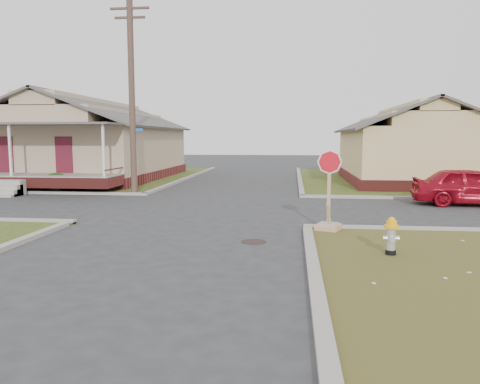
# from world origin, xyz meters

# --- Properties ---
(ground) EXTENTS (120.00, 120.00, 0.00)m
(ground) POSITION_xyz_m (0.00, 0.00, 0.00)
(ground) COLOR #2D2D2F
(ground) RESTS_ON ground
(verge_far_left) EXTENTS (19.00, 19.00, 0.05)m
(verge_far_left) POSITION_xyz_m (-13.00, 18.00, 0.03)
(verge_far_left) COLOR #344318
(verge_far_left) RESTS_ON ground
(curbs) EXTENTS (80.00, 40.00, 0.12)m
(curbs) POSITION_xyz_m (0.00, 5.00, 0.00)
(curbs) COLOR #9C958D
(curbs) RESTS_ON ground
(manhole) EXTENTS (0.64, 0.64, 0.01)m
(manhole) POSITION_xyz_m (2.20, -0.50, 0.01)
(manhole) COLOR black
(manhole) RESTS_ON ground
(corner_house) EXTENTS (10.10, 15.50, 5.30)m
(corner_house) POSITION_xyz_m (-10.00, 16.68, 2.28)
(corner_house) COLOR maroon
(corner_house) RESTS_ON ground
(side_house_yellow) EXTENTS (7.60, 11.60, 4.70)m
(side_house_yellow) POSITION_xyz_m (10.00, 16.50, 2.19)
(side_house_yellow) COLOR maroon
(side_house_yellow) RESTS_ON ground
(utility_pole) EXTENTS (1.80, 0.28, 9.00)m
(utility_pole) POSITION_xyz_m (-4.20, 8.90, 4.66)
(utility_pole) COLOR #473029
(utility_pole) RESTS_ON ground
(fire_hydrant) EXTENTS (0.32, 0.32, 0.85)m
(fire_hydrant) POSITION_xyz_m (5.36, -1.64, 0.51)
(fire_hydrant) COLOR black
(fire_hydrant) RESTS_ON ground
(stop_sign) EXTENTS (0.64, 0.63, 2.26)m
(stop_sign) POSITION_xyz_m (4.18, 1.07, 0.54)
(stop_sign) COLOR tan
(stop_sign) RESTS_ON ground
(red_sedan) EXTENTS (4.52, 2.13, 1.49)m
(red_sedan) POSITION_xyz_m (10.10, 6.95, 0.75)
(red_sedan) COLOR maroon
(red_sedan) RESTS_ON ground
(hedge_right) EXTENTS (1.27, 1.04, 0.97)m
(hedge_right) POSITION_xyz_m (-8.18, 9.19, 0.53)
(hedge_right) COLOR #183914
(hedge_right) RESTS_ON verge_far_left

